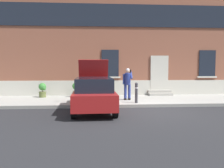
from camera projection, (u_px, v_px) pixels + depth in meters
The scene contains 11 objects.
ground_plane at pixel (152, 111), 10.10m from camera, with size 80.00×80.00×0.00m, color #232326.
sidewalk at pixel (140, 100), 12.88m from camera, with size 24.00×3.60×0.15m, color #99968E.
curb_edge at pixel (147, 106), 11.03m from camera, with size 24.00×0.12×0.15m, color gray.
building_facade at pixel (134, 41), 15.08m from camera, with size 24.00×1.52×7.50m.
entrance_stoop at pixel (160, 93), 14.50m from camera, with size 1.51×0.64×0.32m.
hatchback_car_red at pixel (94, 93), 10.01m from camera, with size 1.88×4.11×2.34m.
bollard_near_person at pixel (136, 92), 11.36m from camera, with size 0.15×0.15×1.04m.
person_on_phone at pixel (127, 82), 12.32m from camera, with size 0.51×0.50×1.75m.
planter_olive at pixel (43, 90), 13.45m from camera, with size 0.44×0.44×0.86m.
planter_cream at pixel (76, 89), 13.78m from camera, with size 0.44×0.44×0.86m.
planter_charcoal at pixel (108, 89), 13.97m from camera, with size 0.44×0.44×0.86m.
Camera 1 is at (-2.49, -9.83, 1.99)m, focal length 36.17 mm.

